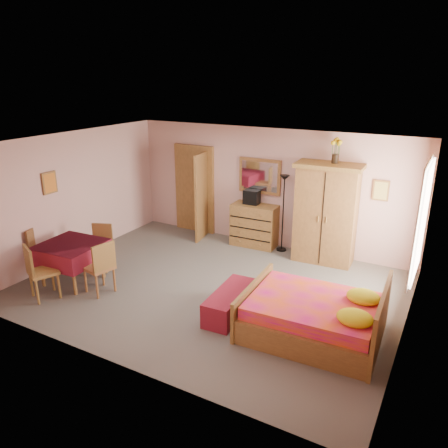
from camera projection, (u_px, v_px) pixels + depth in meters
The scene contains 23 objects.
floor at pixel (211, 288), 7.92m from camera, with size 6.50×6.50×0.00m, color slate.
ceiling at pixel (210, 144), 7.07m from camera, with size 6.50×6.50×0.00m, color brown.
wall_back at pixel (268, 188), 9.56m from camera, with size 6.50×0.10×2.60m, color #D09F97.
wall_front at pixel (108, 276), 5.43m from camera, with size 6.50×0.10×2.60m, color #D09F97.
wall_left at pixel (75, 196), 8.98m from camera, with size 0.10×5.00×2.60m, color #D09F97.
wall_right at pixel (413, 256), 6.01m from camera, with size 0.10×5.00×2.60m, color #D09F97.
doorway at pixel (195, 190), 10.49m from camera, with size 1.06×0.12×2.15m, color #9E6B35.
window at pixel (421, 221), 6.97m from camera, with size 0.08×1.40×1.95m, color white.
picture_left at pixel (49, 183), 8.34m from camera, with size 0.04×0.32×0.42m, color orange.
picture_back at pixel (381, 190), 8.38m from camera, with size 0.30×0.04×0.40m, color #D8BF59.
chest_of_drawers at pixel (254, 225), 9.72m from camera, with size 1.00×0.50×0.95m, color olive.
wall_mirror at pixel (260, 176), 9.54m from camera, with size 0.98×0.05×0.78m, color silver.
stereo at pixel (252, 197), 9.60m from camera, with size 0.33×0.25×0.31m, color black.
floor_lamp at pixel (283, 214), 9.32m from camera, with size 0.21×0.21×1.68m, color black.
wardrobe at pixel (326, 214), 8.73m from camera, with size 1.30×0.67×2.04m, color olive.
sunflower_vase at pixel (336, 151), 8.35m from camera, with size 0.20×0.20×0.49m, color gold.
bed at pixel (313, 306), 6.38m from camera, with size 1.98×1.56×0.92m, color #D8157D.
bench at pixel (230, 302), 7.01m from camera, with size 0.45×1.21×0.40m, color maroon.
dining_table at pixel (73, 263), 8.03m from camera, with size 1.04×1.04×0.76m, color maroon.
chair_south at pixel (43, 271), 7.43m from camera, with size 0.44×0.44×0.98m, color #A77838.
chair_north at pixel (100, 248), 8.53m from camera, with size 0.41×0.41×0.89m, color olive.
chair_west at pixel (44, 252), 8.31m from camera, with size 0.42×0.42×0.93m, color olive.
chair_east at pixel (99, 267), 7.62m from camera, with size 0.44×0.44×0.97m, color #AB6C3A.
Camera 1 is at (3.64, -6.10, 3.69)m, focal length 35.00 mm.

